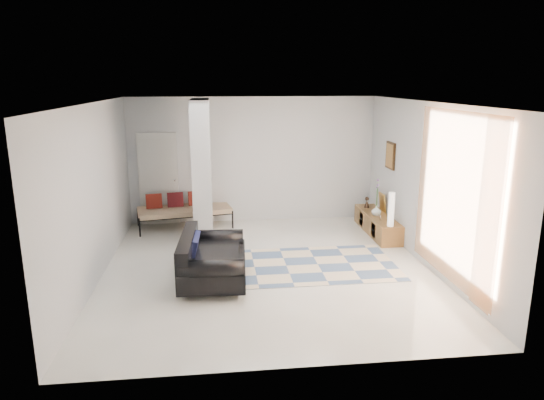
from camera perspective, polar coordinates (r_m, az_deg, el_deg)
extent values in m
plane|color=beige|center=(8.42, -0.59, -8.01)|extent=(6.00, 6.00, 0.00)
plane|color=white|center=(7.82, -0.65, 11.40)|extent=(6.00, 6.00, 0.00)
plane|color=silver|center=(10.94, -2.27, 4.72)|extent=(6.00, 0.00, 6.00)
plane|color=silver|center=(5.14, 2.90, -5.91)|extent=(6.00, 0.00, 6.00)
plane|color=silver|center=(8.19, -20.12, 0.77)|extent=(0.00, 6.00, 6.00)
plane|color=silver|center=(8.72, 17.67, 1.72)|extent=(0.00, 6.00, 6.00)
cube|color=#B2B7BA|center=(9.53, -8.23, 3.23)|extent=(0.35, 1.20, 2.80)
cube|color=silver|center=(11.01, -13.20, 2.42)|extent=(0.85, 0.06, 2.04)
plane|color=orange|center=(7.67, 20.61, 0.25)|extent=(0.00, 2.55, 2.55)
cube|color=#36210E|center=(10.21, 13.76, 5.10)|extent=(0.04, 0.45, 0.55)
cube|color=brown|center=(10.46, 12.28, -2.77)|extent=(0.45, 1.88, 0.40)
cube|color=#36210E|center=(10.01, 11.87, -3.49)|extent=(0.02, 0.25, 0.28)
cube|color=#36210E|center=(10.77, 10.49, -2.19)|extent=(0.02, 0.25, 0.28)
cube|color=gold|center=(10.65, 12.86, -0.26)|extent=(0.09, 0.32, 0.40)
cube|color=silver|center=(9.98, 12.57, -2.04)|extent=(0.04, 0.10, 0.12)
cylinder|color=silver|center=(7.37, -10.32, -11.14)|extent=(0.05, 0.05, 0.10)
cylinder|color=silver|center=(8.69, -9.27, -7.13)|extent=(0.05, 0.05, 0.10)
cylinder|color=silver|center=(7.32, -3.89, -11.12)|extent=(0.05, 0.05, 0.10)
cylinder|color=silver|center=(8.64, -3.89, -7.08)|extent=(0.05, 0.05, 0.10)
cube|color=black|center=(7.91, -6.87, -7.63)|extent=(1.09, 1.73, 0.30)
cube|color=black|center=(7.83, -9.91, -5.40)|extent=(0.28, 1.69, 0.36)
cylinder|color=black|center=(7.16, -7.22, -8.03)|extent=(0.97, 0.33, 0.28)
cylinder|color=black|center=(8.51, -6.67, -4.41)|extent=(0.97, 0.33, 0.28)
cube|color=black|center=(7.81, -9.03, -5.25)|extent=(0.17, 0.62, 0.31)
cylinder|color=black|center=(10.34, -15.31, -3.14)|extent=(0.04, 0.04, 0.40)
cylinder|color=black|center=(10.57, -4.65, -2.30)|extent=(0.04, 0.04, 0.40)
cylinder|color=black|center=(11.12, -15.49, -1.95)|extent=(0.04, 0.04, 0.40)
cylinder|color=black|center=(11.34, -5.57, -1.21)|extent=(0.04, 0.04, 0.40)
cube|color=beige|center=(10.75, -10.25, -1.21)|extent=(2.10, 1.19, 0.12)
cube|color=maroon|center=(10.79, -13.72, -0.13)|extent=(0.36, 0.23, 0.33)
cube|color=#5D171A|center=(10.82, -11.31, 0.04)|extent=(0.36, 0.23, 0.33)
cube|color=maroon|center=(10.88, -8.91, 0.22)|extent=(0.36, 0.23, 0.33)
cube|color=beige|center=(8.59, 5.40, -7.57)|extent=(2.69, 1.80, 0.01)
cylinder|color=beige|center=(9.58, 13.85, -1.08)|extent=(0.12, 0.12, 0.66)
imported|color=white|center=(10.33, 12.17, -1.22)|extent=(0.23, 0.23, 0.21)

